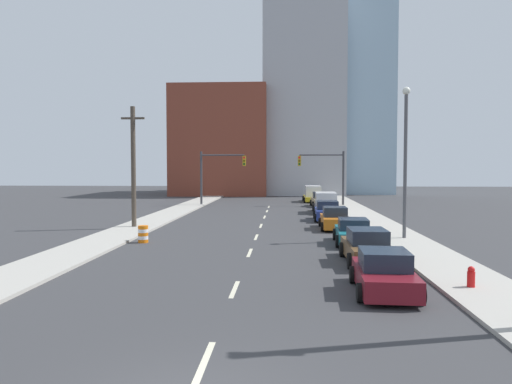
% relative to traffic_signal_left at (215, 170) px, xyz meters
% --- Properties ---
extents(sidewalk_left, '(2.97, 98.60, 0.13)m').
position_rel_traffic_signal_left_xyz_m(sidewalk_left, '(-2.51, 3.83, -3.81)').
color(sidewalk_left, '#ADA89E').
rests_on(sidewalk_left, ground).
extents(sidewalk_right, '(2.97, 98.60, 0.13)m').
position_rel_traffic_signal_left_xyz_m(sidewalk_right, '(14.39, 3.83, -3.81)').
color(sidewalk_right, '#ADA89E').
rests_on(sidewalk_right, ground).
extents(lane_stripe_at_2m, '(0.16, 2.40, 0.01)m').
position_rel_traffic_signal_left_xyz_m(lane_stripe_at_2m, '(5.94, -43.47, -3.87)').
color(lane_stripe_at_2m, beige).
rests_on(lane_stripe_at_2m, ground).
extents(lane_stripe_at_8m, '(0.16, 2.40, 0.01)m').
position_rel_traffic_signal_left_xyz_m(lane_stripe_at_8m, '(5.94, -37.08, -3.87)').
color(lane_stripe_at_8m, beige).
rests_on(lane_stripe_at_8m, ground).
extents(lane_stripe_at_16m, '(0.16, 2.40, 0.01)m').
position_rel_traffic_signal_left_xyz_m(lane_stripe_at_16m, '(5.94, -29.76, -3.87)').
color(lane_stripe_at_16m, beige).
rests_on(lane_stripe_at_16m, ground).
extents(lane_stripe_at_21m, '(0.16, 2.40, 0.01)m').
position_rel_traffic_signal_left_xyz_m(lane_stripe_at_21m, '(5.94, -24.34, -3.87)').
color(lane_stripe_at_21m, beige).
rests_on(lane_stripe_at_21m, ground).
extents(lane_stripe_at_27m, '(0.16, 2.40, 0.01)m').
position_rel_traffic_signal_left_xyz_m(lane_stripe_at_27m, '(5.94, -18.63, -3.87)').
color(lane_stripe_at_27m, beige).
rests_on(lane_stripe_at_27m, ground).
extents(lane_stripe_at_33m, '(0.16, 2.40, 0.01)m').
position_rel_traffic_signal_left_xyz_m(lane_stripe_at_33m, '(5.94, -12.36, -3.87)').
color(lane_stripe_at_33m, beige).
rests_on(lane_stripe_at_33m, ground).
extents(lane_stripe_at_39m, '(0.16, 2.40, 0.01)m').
position_rel_traffic_signal_left_xyz_m(lane_stripe_at_39m, '(5.94, -6.76, -3.87)').
color(lane_stripe_at_39m, beige).
rests_on(lane_stripe_at_39m, ground).
extents(lane_stripe_at_44m, '(0.16, 2.40, 0.01)m').
position_rel_traffic_signal_left_xyz_m(lane_stripe_at_44m, '(5.94, -1.70, -3.87)').
color(lane_stripe_at_44m, beige).
rests_on(lane_stripe_at_44m, ground).
extents(building_brick_left, '(14.00, 16.00, 16.01)m').
position_rel_traffic_signal_left_xyz_m(building_brick_left, '(-2.05, 23.62, 4.13)').
color(building_brick_left, brown).
rests_on(building_brick_left, ground).
extents(building_office_center, '(12.00, 20.00, 29.90)m').
position_rel_traffic_signal_left_xyz_m(building_office_center, '(10.39, 27.62, 11.07)').
color(building_office_center, '#A8A8AD').
rests_on(building_office_center, ground).
extents(building_glass_right, '(13.00, 20.00, 30.53)m').
position_rel_traffic_signal_left_xyz_m(building_glass_right, '(17.76, 31.62, 11.39)').
color(building_glass_right, '#99B7CC').
rests_on(building_glass_right, ground).
extents(traffic_signal_left, '(5.00, 0.35, 5.89)m').
position_rel_traffic_signal_left_xyz_m(traffic_signal_left, '(0.00, 0.00, 0.00)').
color(traffic_signal_left, '#38383D').
rests_on(traffic_signal_left, ground).
extents(traffic_signal_right, '(5.00, 0.35, 5.89)m').
position_rel_traffic_signal_left_xyz_m(traffic_signal_right, '(12.39, 0.00, 0.00)').
color(traffic_signal_right, '#38383D').
rests_on(traffic_signal_right, ground).
extents(utility_pole_left_mid, '(1.60, 0.32, 8.29)m').
position_rel_traffic_signal_left_xyz_m(utility_pole_left_mid, '(-2.66, -20.56, 0.39)').
color(utility_pole_left_mid, '#473D33').
rests_on(utility_pole_left_mid, ground).
extents(traffic_barrel, '(0.56, 0.56, 0.95)m').
position_rel_traffic_signal_left_xyz_m(traffic_barrel, '(-0.20, -26.87, -3.40)').
color(traffic_barrel, orange).
rests_on(traffic_barrel, ground).
extents(street_lamp, '(0.44, 0.44, 8.74)m').
position_rel_traffic_signal_left_xyz_m(street_lamp, '(14.52, -24.99, 1.16)').
color(street_lamp, '#4C4C51').
rests_on(street_lamp, ground).
extents(fire_hydrant, '(0.26, 0.26, 0.84)m').
position_rel_traffic_signal_left_xyz_m(fire_hydrant, '(13.98, -36.80, -3.46)').
color(fire_hydrant, red).
rests_on(fire_hydrant, ground).
extents(sedan_maroon, '(2.19, 4.29, 1.44)m').
position_rel_traffic_signal_left_xyz_m(sedan_maroon, '(10.98, -37.27, -3.23)').
color(sedan_maroon, maroon).
rests_on(sedan_maroon, ground).
extents(sedan_brown, '(2.10, 4.63, 1.49)m').
position_rel_traffic_signal_left_xyz_m(sedan_brown, '(11.28, -31.97, -3.20)').
color(sedan_brown, brown).
rests_on(sedan_brown, ground).
extents(sedan_teal, '(2.19, 4.53, 1.39)m').
position_rel_traffic_signal_left_xyz_m(sedan_teal, '(11.38, -26.61, -3.24)').
color(sedan_teal, '#196B75').
rests_on(sedan_teal, ground).
extents(sedan_orange, '(2.07, 4.42, 1.51)m').
position_rel_traffic_signal_left_xyz_m(sedan_orange, '(11.02, -20.13, -3.20)').
color(sedan_orange, orange).
rests_on(sedan_orange, ground).
extents(sedan_blue, '(2.21, 4.47, 1.55)m').
position_rel_traffic_signal_left_xyz_m(sedan_blue, '(10.97, -14.71, -3.18)').
color(sedan_blue, navy).
rests_on(sedan_blue, ground).
extents(box_truck_black, '(2.49, 5.75, 1.88)m').
position_rel_traffic_signal_left_xyz_m(box_truck_black, '(11.36, -8.17, -2.98)').
color(box_truck_black, black).
rests_on(box_truck_black, ground).
extents(sedan_tan, '(2.14, 4.44, 1.54)m').
position_rel_traffic_signal_left_xyz_m(sedan_tan, '(11.43, -0.79, -3.19)').
color(sedan_tan, tan).
rests_on(sedan_tan, ground).
extents(box_truck_yellow, '(2.35, 5.68, 1.94)m').
position_rel_traffic_signal_left_xyz_m(box_truck_yellow, '(10.97, 6.13, -2.96)').
color(box_truck_yellow, gold).
rests_on(box_truck_yellow, ground).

